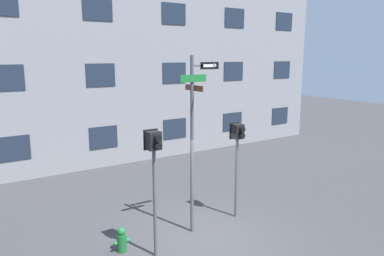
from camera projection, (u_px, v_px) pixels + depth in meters
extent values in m
plane|color=#38383A|center=(208.00, 238.00, 9.60)|extent=(60.00, 60.00, 0.00)
cube|color=gray|center=(95.00, 9.00, 14.74)|extent=(24.00, 0.60, 12.80)
cube|color=#1E2838|center=(13.00, 148.00, 13.60)|extent=(1.20, 0.03, 0.91)
cube|color=#1E2838|center=(104.00, 137.00, 15.45)|extent=(1.20, 0.03, 0.91)
cube|color=#1E2838|center=(175.00, 129.00, 17.30)|extent=(1.20, 0.03, 0.91)
cube|color=#1E2838|center=(232.00, 122.00, 19.14)|extent=(1.20, 0.03, 0.91)
cube|color=#1E2838|center=(280.00, 116.00, 20.99)|extent=(1.20, 0.03, 0.91)
cube|color=#1E2838|center=(6.00, 78.00, 13.11)|extent=(1.20, 0.03, 0.91)
cube|color=#1E2838|center=(101.00, 75.00, 14.96)|extent=(1.20, 0.03, 0.91)
cube|color=#1E2838|center=(174.00, 73.00, 16.81)|extent=(1.20, 0.03, 0.91)
cube|color=#1E2838|center=(233.00, 71.00, 18.65)|extent=(1.20, 0.03, 0.91)
cube|color=#1E2838|center=(282.00, 70.00, 20.50)|extent=(1.20, 0.03, 0.91)
cube|color=#1E2838|center=(98.00, 8.00, 14.47)|extent=(1.20, 0.03, 0.91)
cube|color=#1E2838|center=(174.00, 14.00, 16.32)|extent=(1.20, 0.03, 0.91)
cube|color=#1E2838|center=(235.00, 18.00, 18.16)|extent=(1.20, 0.03, 0.91)
cube|color=#1E2838|center=(284.00, 21.00, 20.01)|extent=(1.20, 0.03, 0.91)
cylinder|color=#4C4C51|center=(192.00, 147.00, 9.54)|extent=(0.09, 0.09, 4.62)
cube|color=#4C4C51|center=(201.00, 66.00, 9.29)|extent=(0.52, 0.05, 0.05)
cube|color=#196B2D|center=(193.00, 78.00, 9.16)|extent=(0.75, 0.02, 0.18)
cube|color=brown|center=(194.00, 88.00, 9.29)|extent=(0.02, 0.78, 0.14)
cube|color=black|center=(210.00, 66.00, 9.42)|extent=(0.56, 0.02, 0.18)
cube|color=white|center=(209.00, 66.00, 9.39)|extent=(0.32, 0.01, 0.07)
cone|color=white|center=(215.00, 66.00, 9.49)|extent=(0.10, 0.14, 0.14)
cylinder|color=#4C4C51|center=(155.00, 204.00, 8.52)|extent=(0.08, 0.08, 2.56)
cube|color=black|center=(154.00, 141.00, 8.23)|extent=(0.29, 0.26, 0.41)
cube|color=black|center=(151.00, 139.00, 8.35)|extent=(0.35, 0.02, 0.47)
cylinder|color=black|center=(158.00, 138.00, 8.06)|extent=(0.14, 0.12, 0.14)
cylinder|color=black|center=(158.00, 146.00, 8.10)|extent=(0.14, 0.12, 0.14)
cylinder|color=orange|center=(156.00, 138.00, 8.11)|extent=(0.11, 0.01, 0.11)
cylinder|color=#4C4C51|center=(236.00, 178.00, 10.67)|extent=(0.08, 0.08, 2.32)
cube|color=black|center=(238.00, 131.00, 10.41)|extent=(0.28, 0.26, 0.41)
cube|color=black|center=(234.00, 131.00, 10.53)|extent=(0.34, 0.02, 0.47)
cylinder|color=black|center=(242.00, 129.00, 10.24)|extent=(0.14, 0.12, 0.14)
cylinder|color=black|center=(242.00, 136.00, 10.27)|extent=(0.14, 0.12, 0.14)
cylinder|color=orange|center=(241.00, 129.00, 10.28)|extent=(0.11, 0.01, 0.11)
cylinder|color=#196028|center=(122.00, 243.00, 8.91)|extent=(0.24, 0.24, 0.43)
sphere|color=#196028|center=(121.00, 232.00, 8.86)|extent=(0.20, 0.20, 0.20)
cylinder|color=#196028|center=(116.00, 244.00, 8.82)|extent=(0.08, 0.08, 0.08)
cylinder|color=#196028|center=(128.00, 240.00, 8.99)|extent=(0.08, 0.08, 0.08)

